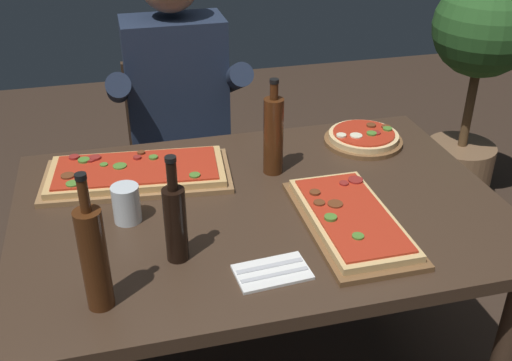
# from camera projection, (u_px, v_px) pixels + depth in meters

# --- Properties ---
(dining_table) EXTENTS (1.40, 0.96, 0.74)m
(dining_table) POSITION_uv_depth(u_px,v_px,m) (260.00, 231.00, 1.78)
(dining_table) COLOR #3D2B1E
(dining_table) RESTS_ON ground_plane
(pizza_rectangular_front) EXTENTS (0.60, 0.33, 0.05)m
(pizza_rectangular_front) POSITION_uv_depth(u_px,v_px,m) (137.00, 173.00, 1.85)
(pizza_rectangular_front) COLOR olive
(pizza_rectangular_front) RESTS_ON dining_table
(pizza_rectangular_left) EXTENTS (0.25, 0.48, 0.05)m
(pizza_rectangular_left) POSITION_uv_depth(u_px,v_px,m) (350.00, 219.00, 1.63)
(pizza_rectangular_left) COLOR brown
(pizza_rectangular_left) RESTS_ON dining_table
(pizza_round_far) EXTENTS (0.27, 0.27, 0.05)m
(pizza_round_far) POSITION_uv_depth(u_px,v_px,m) (363.00, 138.00, 2.07)
(pizza_round_far) COLOR brown
(pizza_round_far) RESTS_ON dining_table
(wine_bottle_dark) EXTENTS (0.06, 0.06, 0.29)m
(wine_bottle_dark) POSITION_uv_depth(u_px,v_px,m) (175.00, 221.00, 1.45)
(wine_bottle_dark) COLOR black
(wine_bottle_dark) RESTS_ON dining_table
(oil_bottle_amber) EXTENTS (0.06, 0.06, 0.34)m
(oil_bottle_amber) POSITION_uv_depth(u_px,v_px,m) (94.00, 257.00, 1.29)
(oil_bottle_amber) COLOR #47230F
(oil_bottle_amber) RESTS_ON dining_table
(vinegar_bottle_green) EXTENTS (0.06, 0.06, 0.31)m
(vinegar_bottle_green) POSITION_uv_depth(u_px,v_px,m) (273.00, 135.00, 1.84)
(vinegar_bottle_green) COLOR #47230F
(vinegar_bottle_green) RESTS_ON dining_table
(tumbler_near_camera) EXTENTS (0.08, 0.08, 0.11)m
(tumbler_near_camera) POSITION_uv_depth(u_px,v_px,m) (127.00, 206.00, 1.64)
(tumbler_near_camera) COLOR silver
(tumbler_near_camera) RESTS_ON dining_table
(napkin_cutlery_set) EXTENTS (0.19, 0.12, 0.01)m
(napkin_cutlery_set) POSITION_uv_depth(u_px,v_px,m) (272.00, 272.00, 1.45)
(napkin_cutlery_set) COLOR white
(napkin_cutlery_set) RESTS_ON dining_table
(diner_chair) EXTENTS (0.44, 0.44, 0.87)m
(diner_chair) POSITION_uv_depth(u_px,v_px,m) (179.00, 155.00, 2.55)
(diner_chair) COLOR #3D2B1E
(diner_chair) RESTS_ON ground_plane
(seated_diner) EXTENTS (0.53, 0.41, 1.33)m
(seated_diner) POSITION_uv_depth(u_px,v_px,m) (179.00, 110.00, 2.32)
(seated_diner) COLOR #23232D
(seated_diner) RESTS_ON ground_plane
(potted_plant_corner) EXTENTS (0.47, 0.47, 1.16)m
(potted_plant_corner) POSITION_uv_depth(u_px,v_px,m) (477.00, 69.00, 2.81)
(potted_plant_corner) COLOR #846042
(potted_plant_corner) RESTS_ON ground_plane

